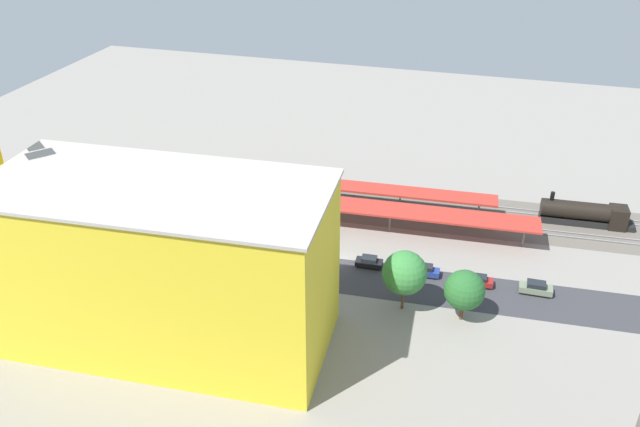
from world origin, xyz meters
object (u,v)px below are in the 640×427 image
at_px(traffic_light, 194,212).
at_px(platform_canopy_far, 325,184).
at_px(construction_building, 164,267).
at_px(street_tree_2, 464,290).
at_px(platform_canopy_near, 390,210).
at_px(street_tree_0, 108,229).
at_px(locomotive, 588,214).
at_px(parked_car_0, 536,288).
at_px(street_tree_3, 114,231).
at_px(box_truck_0, 187,256).
at_px(street_tree_1, 227,244).
at_px(parked_car_3, 369,262).
at_px(street_tree_4, 405,273).
at_px(parked_car_1, 478,281).
at_px(parked_car_2, 423,271).

bearing_deg(traffic_light, platform_canopy_far, -136.14).
xyz_separation_m(construction_building, street_tree_2, (-35.87, -13.86, -6.03)).
height_order(platform_canopy_near, construction_building, construction_building).
height_order(platform_canopy_far, street_tree_0, street_tree_0).
xyz_separation_m(locomotive, parked_car_0, (8.30, 22.98, -1.12)).
bearing_deg(street_tree_2, street_tree_3, 0.42).
height_order(construction_building, box_truck_0, construction_building).
bearing_deg(platform_canopy_near, street_tree_3, 28.58).
distance_m(platform_canopy_near, construction_building, 41.48).
bearing_deg(platform_canopy_near, parked_car_0, 153.52).
relative_size(street_tree_1, street_tree_3, 0.96).
bearing_deg(parked_car_3, construction_building, 47.33).
height_order(parked_car_0, street_tree_4, street_tree_4).
relative_size(parked_car_3, street_tree_1, 0.52).
bearing_deg(street_tree_4, parked_car_1, -139.12).
bearing_deg(construction_building, locomotive, -142.79).
distance_m(parked_car_1, street_tree_0, 55.74).
height_order(locomotive, construction_building, construction_building).
xyz_separation_m(parked_car_1, box_truck_0, (43.07, 6.90, 1.06)).
xyz_separation_m(parked_car_0, parked_car_2, (16.10, -0.11, -0.03)).
bearing_deg(parked_car_1, street_tree_1, 11.89).
bearing_deg(locomotive, traffic_light, 19.06).
height_order(platform_canopy_near, locomotive, locomotive).
height_order(construction_building, street_tree_2, construction_building).
xyz_separation_m(platform_canopy_near, platform_canopy_far, (13.06, -6.51, -0.17)).
height_order(parked_car_0, construction_building, construction_building).
relative_size(platform_canopy_far, street_tree_0, 7.02).
xyz_separation_m(street_tree_3, street_tree_4, (-44.00, -0.56, 0.37)).
distance_m(parked_car_0, street_tree_3, 62.63).
relative_size(construction_building, street_tree_4, 4.52).
xyz_separation_m(street_tree_1, street_tree_2, (-34.27, 1.02, -0.68)).
bearing_deg(street_tree_1, construction_building, 83.86).
bearing_deg(box_truck_0, street_tree_4, 177.40).
bearing_deg(parked_car_3, street_tree_0, 13.41).
height_order(platform_canopy_far, street_tree_3, street_tree_3).
bearing_deg(construction_building, parked_car_2, -145.33).
height_order(platform_canopy_near, street_tree_0, street_tree_0).
distance_m(parked_car_2, street_tree_4, 10.31).
relative_size(street_tree_0, traffic_light, 1.34).
bearing_deg(street_tree_1, locomotive, -149.46).
bearing_deg(locomotive, parked_car_3, 34.82).
distance_m(parked_car_3, traffic_light, 29.59).
distance_m(platform_canopy_near, street_tree_0, 44.59).
height_order(platform_canopy_far, parked_car_0, platform_canopy_far).
bearing_deg(platform_canopy_far, street_tree_2, 134.70).
bearing_deg(parked_car_3, parked_car_2, 179.12).
xyz_separation_m(platform_canopy_far, parked_car_1, (-28.41, 18.45, -3.05)).
bearing_deg(street_tree_2, box_truck_0, -2.34).
relative_size(parked_car_1, traffic_light, 0.67).
xyz_separation_m(platform_canopy_near, street_tree_4, (-5.62, 20.35, 1.93)).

